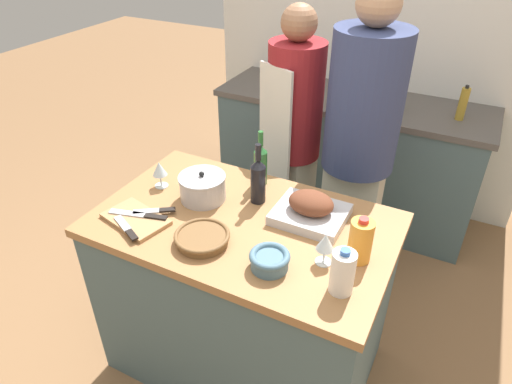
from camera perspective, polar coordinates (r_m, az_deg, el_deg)
ground_plane at (r=2.60m, az=-1.26°, el=-19.87°), size 12.00×12.00×0.00m
kitchen_island at (r=2.26m, az=-1.40°, el=-12.90°), size 1.28×0.78×0.91m
back_counter at (r=3.44m, az=11.15°, el=4.37°), size 1.87×0.60×0.91m
back_wall at (r=3.46m, az=14.54°, el=18.84°), size 2.37×0.10×2.55m
roasting_pan at (r=1.95m, az=6.83°, el=-2.17°), size 0.30×0.26×0.13m
wicker_basket at (r=1.84m, az=-6.74°, el=-5.68°), size 0.22×0.22×0.04m
cutting_board at (r=2.02m, az=-14.81°, el=-3.28°), size 0.31×0.23×0.02m
stock_pot at (r=2.08m, az=-6.69°, el=0.58°), size 0.21×0.21×0.14m
mixing_bowl at (r=1.71m, az=1.71°, el=-8.47°), size 0.15×0.15×0.07m
juice_jug at (r=1.75m, az=12.94°, el=-5.95°), size 0.09×0.09×0.19m
milk_jug at (r=1.61m, az=10.77°, el=-9.81°), size 0.09×0.09×0.19m
wine_bottle_green at (r=2.02m, az=0.26°, el=1.56°), size 0.07×0.07×0.29m
wine_bottle_dark at (r=2.15m, az=0.57°, el=3.57°), size 0.06×0.06×0.27m
wine_glass_left at (r=2.18m, az=-11.98°, el=2.76°), size 0.07×0.07×0.13m
wine_glass_right at (r=1.71m, az=8.66°, el=-6.33°), size 0.07×0.07×0.13m
knife_chef at (r=2.01m, az=-14.28°, el=-2.78°), size 0.26×0.10×0.01m
knife_paring at (r=2.02m, az=-12.42°, el=-2.29°), size 0.17×0.13×0.01m
knife_bread at (r=1.95m, az=-15.86°, el=-4.41°), size 0.18×0.11×0.01m
condiment_bottle_tall at (r=3.10m, az=24.43°, el=10.00°), size 0.05×0.05×0.22m
condiment_bottle_short at (r=3.10m, az=17.28°, el=11.13°), size 0.06×0.06×0.18m
person_cook_aproned at (r=2.67m, az=4.65°, el=7.11°), size 0.33×0.35×1.63m
person_cook_guest at (r=2.46m, az=12.79°, el=5.87°), size 0.38×0.38×1.78m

